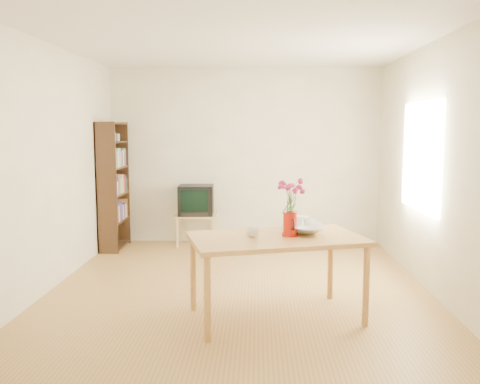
{
  "coord_description": "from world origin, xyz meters",
  "views": [
    {
      "loc": [
        0.2,
        -5.33,
        1.69
      ],
      "look_at": [
        0.0,
        0.3,
        1.0
      ],
      "focal_mm": 38.0,
      "sensor_mm": 36.0,
      "label": 1
    }
  ],
  "objects_px": {
    "pitcher": "(290,225)",
    "mug": "(253,232)",
    "bowl": "(303,206)",
    "table": "(276,245)",
    "television": "(196,199)"
  },
  "relations": [
    {
      "from": "mug",
      "to": "television",
      "type": "height_order",
      "value": "television"
    },
    {
      "from": "pitcher",
      "to": "bowl",
      "type": "bearing_deg",
      "value": 49.8
    },
    {
      "from": "mug",
      "to": "television",
      "type": "bearing_deg",
      "value": -115.83
    },
    {
      "from": "table",
      "to": "mug",
      "type": "height_order",
      "value": "mug"
    },
    {
      "from": "pitcher",
      "to": "mug",
      "type": "xyz_separation_m",
      "value": [
        -0.33,
        -0.07,
        -0.05
      ]
    },
    {
      "from": "bowl",
      "to": "television",
      "type": "bearing_deg",
      "value": 117.2
    },
    {
      "from": "table",
      "to": "bowl",
      "type": "distance_m",
      "value": 0.5
    },
    {
      "from": "pitcher",
      "to": "television",
      "type": "distance_m",
      "value": 3.09
    },
    {
      "from": "pitcher",
      "to": "mug",
      "type": "relative_size",
      "value": 1.91
    },
    {
      "from": "table",
      "to": "television",
      "type": "xyz_separation_m",
      "value": [
        -1.07,
        2.88,
        0.0
      ]
    },
    {
      "from": "table",
      "to": "pitcher",
      "type": "bearing_deg",
      "value": 2.3
    },
    {
      "from": "bowl",
      "to": "table",
      "type": "bearing_deg",
      "value": -129.89
    },
    {
      "from": "mug",
      "to": "bowl",
      "type": "distance_m",
      "value": 0.61
    },
    {
      "from": "table",
      "to": "bowl",
      "type": "bearing_deg",
      "value": 34.13
    },
    {
      "from": "pitcher",
      "to": "bowl",
      "type": "xyz_separation_m",
      "value": [
        0.14,
        0.27,
        0.13
      ]
    }
  ]
}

